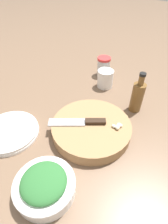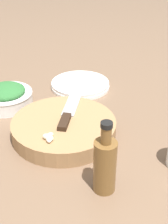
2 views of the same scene
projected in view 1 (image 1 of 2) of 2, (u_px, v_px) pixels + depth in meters
name	position (u px, v px, depth m)	size (l,w,h in m)	color
ground_plane	(90.00, 119.00, 0.67)	(5.00, 5.00, 0.00)	brown
cutting_board	(91.00, 128.00, 0.60)	(0.27, 0.27, 0.04)	#9E754C
chef_knife	(81.00, 122.00, 0.59)	(0.15, 0.17, 0.01)	black
garlic_cloves	(118.00, 126.00, 0.57)	(0.04, 0.03, 0.01)	white
herb_bowl	(45.00, 185.00, 0.44)	(0.16, 0.16, 0.07)	white
spice_jar	(104.00, 66.00, 0.89)	(0.07, 0.07, 0.09)	silver
coffee_mug	(106.00, 78.00, 0.81)	(0.10, 0.07, 0.08)	white
plate_stack	(10.00, 132.00, 0.61)	(0.20, 0.20, 0.02)	white
oil_bottle	(137.00, 96.00, 0.67)	(0.05, 0.05, 0.16)	brown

